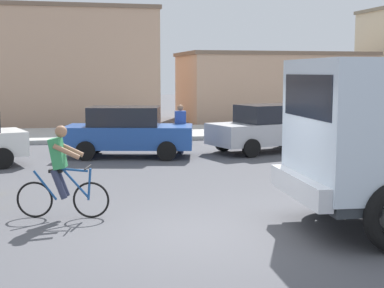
# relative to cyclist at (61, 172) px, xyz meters

# --- Properties ---
(ground_plane) EXTENTS (120.00, 120.00, 0.00)m
(ground_plane) POSITION_rel_cyclist_xyz_m (2.36, -1.64, -0.86)
(ground_plane) COLOR #4C4C51
(sidewalk_far) EXTENTS (80.00, 5.00, 0.16)m
(sidewalk_far) POSITION_rel_cyclist_xyz_m (2.36, 13.84, -0.78)
(sidewalk_far) COLOR #ADADA8
(sidewalk_far) RESTS_ON ground
(cyclist) EXTENTS (1.68, 0.61, 1.72)m
(cyclist) POSITION_rel_cyclist_xyz_m (0.00, 0.00, 0.00)
(cyclist) COLOR black
(cyclist) RESTS_ON ground
(car_red_near) EXTENTS (4.31, 2.69, 1.60)m
(car_red_near) POSITION_rel_cyclist_xyz_m (6.92, 7.58, -0.05)
(car_red_near) COLOR #B7B7BC
(car_red_near) RESTS_ON ground
(car_far_side) EXTENTS (4.29, 2.61, 1.60)m
(car_far_side) POSITION_rel_cyclist_xyz_m (2.14, 7.51, -0.05)
(car_far_side) COLOR #234C9E
(car_far_side) RESTS_ON ground
(pedestrian_near_kerb) EXTENTS (0.34, 0.22, 1.62)m
(pedestrian_near_kerb) POSITION_rel_cyclist_xyz_m (3.94, 7.95, -0.02)
(pedestrian_near_kerb) COLOR #2D334C
(pedestrian_near_kerb) RESTS_ON ground
(building_mid_block) EXTENTS (9.03, 6.86, 5.99)m
(building_mid_block) POSITION_rel_cyclist_xyz_m (0.60, 21.13, 2.13)
(building_mid_block) COLOR tan
(building_mid_block) RESTS_ON ground
(building_corner_right) EXTENTS (10.42, 5.52, 3.79)m
(building_corner_right) POSITION_rel_cyclist_xyz_m (11.95, 20.24, 1.03)
(building_corner_right) COLOR tan
(building_corner_right) RESTS_ON ground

